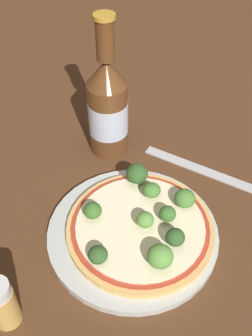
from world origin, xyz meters
TOP-DOWN VIEW (x-y plane):
  - ground_plane at (0.00, 0.00)m, footprint 3.00×3.00m
  - plate at (0.01, -0.02)m, footprint 0.24×0.24m
  - pizza at (0.01, -0.02)m, footprint 0.21×0.21m
  - broccoli_floret_0 at (0.06, -0.01)m, footprint 0.03×0.03m
  - broccoli_floret_1 at (0.04, -0.05)m, footprint 0.02×0.02m
  - broccoli_floret_2 at (-0.07, -0.01)m, footprint 0.03×0.03m
  - broccoli_floret_3 at (0.01, -0.03)m, footprint 0.02×0.02m
  - broccoli_floret_4 at (0.08, 0.02)m, footprint 0.03×0.03m
  - broccoli_floret_5 at (-0.03, -0.08)m, footprint 0.03×0.03m
  - broccoli_floret_6 at (0.08, -0.06)m, footprint 0.03×0.03m
  - broccoli_floret_7 at (-0.01, 0.04)m, footprint 0.03×0.03m
  - broccoli_floret_8 at (0.01, -0.08)m, footprint 0.03×0.03m
  - beer_bottle at (0.15, 0.12)m, footprint 0.07×0.07m
  - pepper_shaker at (-0.18, 0.05)m, footprint 0.03×0.03m
  - fork at (0.18, -0.04)m, footprint 0.02×0.20m

SIDE VIEW (x-z plane):
  - ground_plane at x=0.00m, z-range 0.00..0.00m
  - fork at x=0.18m, z-range 0.00..0.00m
  - plate at x=0.01m, z-range 0.00..0.01m
  - pizza at x=0.01m, z-range 0.01..0.03m
  - pepper_shaker at x=-0.18m, z-range 0.00..0.08m
  - broccoli_floret_2 at x=-0.07m, z-range 0.03..0.05m
  - broccoli_floret_1 at x=0.04m, z-range 0.03..0.05m
  - broccoli_floret_6 at x=0.08m, z-range 0.03..0.05m
  - broccoli_floret_7 at x=-0.01m, z-range 0.03..0.05m
  - broccoli_floret_0 at x=0.06m, z-range 0.03..0.05m
  - broccoli_floret_3 at x=0.01m, z-range 0.03..0.05m
  - broccoli_floret_5 at x=-0.03m, z-range 0.03..0.06m
  - broccoli_floret_8 at x=0.01m, z-range 0.03..0.06m
  - broccoli_floret_4 at x=0.08m, z-range 0.03..0.06m
  - beer_bottle at x=0.15m, z-range -0.03..0.21m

